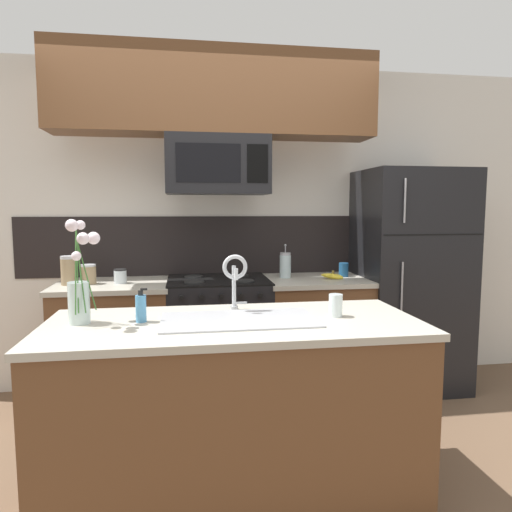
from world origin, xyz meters
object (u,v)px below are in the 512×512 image
at_px(stove_range, 219,338).
at_px(drinking_glass, 336,305).
at_px(banana_bunch, 333,276).
at_px(dish_soap_bottle, 141,308).
at_px(microwave, 217,166).
at_px(sink_faucet, 235,275).
at_px(coffee_tin, 344,270).
at_px(french_press, 285,265).
at_px(refrigerator, 408,279).
at_px(flower_vase, 80,290).
at_px(storage_jar_tall, 68,270).
at_px(storage_jar_short, 120,276).
at_px(storage_jar_medium, 89,274).

relative_size(stove_range, drinking_glass, 8.10).
xyz_separation_m(banana_bunch, dish_soap_bottle, (-1.34, -1.15, 0.05)).
height_order(microwave, sink_faucet, microwave).
distance_m(microwave, banana_bunch, 1.22).
relative_size(microwave, coffee_tin, 6.77).
bearing_deg(french_press, refrigerator, -2.25).
xyz_separation_m(stove_range, banana_bunch, (0.89, -0.06, 0.47)).
height_order(stove_range, french_press, french_press).
bearing_deg(dish_soap_bottle, microwave, 68.92).
distance_m(french_press, coffee_tin, 0.48).
bearing_deg(banana_bunch, dish_soap_bottle, -139.50).
relative_size(drinking_glass, flower_vase, 0.23).
relative_size(banana_bunch, french_press, 0.71).
xyz_separation_m(storage_jar_tall, dish_soap_bottle, (0.61, -1.17, -0.04)).
bearing_deg(coffee_tin, french_press, 178.80).
height_order(storage_jar_short, flower_vase, flower_vase).
height_order(storage_jar_short, coffee_tin, coffee_tin).
relative_size(storage_jar_tall, storage_jar_medium, 1.47).
relative_size(microwave, banana_bunch, 3.91).
bearing_deg(coffee_tin, storage_jar_tall, -177.71).
height_order(storage_jar_medium, sink_faucet, sink_faucet).
distance_m(storage_jar_medium, french_press, 1.47).
bearing_deg(refrigerator, coffee_tin, 176.82).
xyz_separation_m(microwave, dish_soap_bottle, (-0.46, -1.19, -0.79)).
relative_size(stove_range, storage_jar_short, 8.91).
height_order(storage_jar_medium, coffee_tin, storage_jar_medium).
distance_m(storage_jar_medium, storage_jar_short, 0.22).
distance_m(french_press, flower_vase, 1.79).
distance_m(refrigerator, coffee_tin, 0.55).
height_order(storage_jar_short, drinking_glass, drinking_glass).
height_order(microwave, storage_jar_short, microwave).
height_order(banana_bunch, flower_vase, flower_vase).
bearing_deg(storage_jar_tall, coffee_tin, 2.29).
height_order(refrigerator, dish_soap_bottle, refrigerator).
bearing_deg(storage_jar_short, drinking_glass, -45.12).
bearing_deg(refrigerator, french_press, 177.75).
xyz_separation_m(storage_jar_medium, french_press, (1.47, 0.07, 0.03)).
height_order(storage_jar_tall, banana_bunch, storage_jar_tall).
bearing_deg(flower_vase, banana_bunch, 35.18).
relative_size(storage_jar_tall, drinking_glass, 1.82).
bearing_deg(french_press, dish_soap_bottle, -128.04).
distance_m(banana_bunch, sink_faucet, 1.33).
relative_size(french_press, flower_vase, 0.53).
bearing_deg(flower_vase, coffee_tin, 35.65).
relative_size(microwave, sink_faucet, 2.43).
bearing_deg(dish_soap_bottle, refrigerator, 31.40).
xyz_separation_m(banana_bunch, coffee_tin, (0.13, 0.11, 0.03)).
height_order(dish_soap_bottle, flower_vase, flower_vase).
height_order(refrigerator, coffee_tin, refrigerator).
xyz_separation_m(drinking_glass, flower_vase, (-1.24, 0.04, 0.11)).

